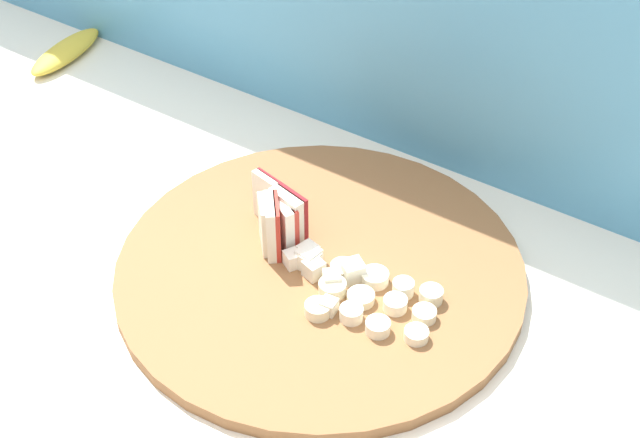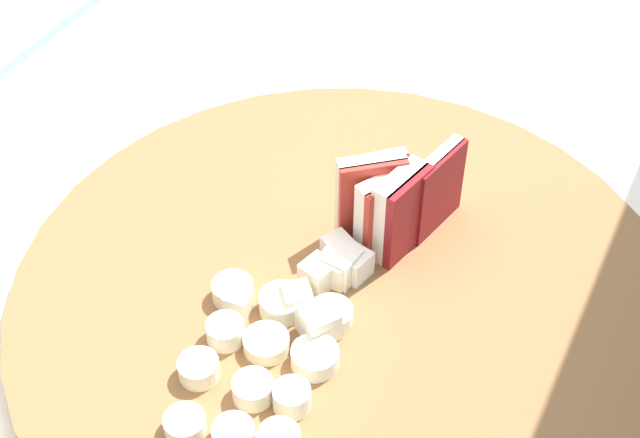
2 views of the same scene
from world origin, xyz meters
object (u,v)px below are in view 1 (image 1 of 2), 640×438
at_px(apple_wedge_fan, 278,219).
at_px(banana_slice_rows, 374,299).
at_px(apple_dice_pile, 320,267).
at_px(banana_peel, 66,51).
at_px(cutting_board, 320,269).

xyz_separation_m(apple_wedge_fan, banana_slice_rows, (0.14, -0.02, -0.02)).
xyz_separation_m(apple_wedge_fan, apple_dice_pile, (0.07, -0.02, -0.02)).
bearing_deg(banana_peel, cutting_board, -16.82).
bearing_deg(apple_dice_pile, banana_slice_rows, -4.75).
bearing_deg(apple_dice_pile, banana_peel, 162.30).
bearing_deg(apple_wedge_fan, cutting_board, -6.44).
distance_m(banana_slice_rows, banana_peel, 0.68).
distance_m(apple_wedge_fan, banana_peel, 0.54).
relative_size(banana_slice_rows, banana_peel, 0.90).
bearing_deg(banana_peel, banana_slice_rows, -16.36).
relative_size(cutting_board, banana_peel, 2.91).
bearing_deg(cutting_board, apple_dice_pile, -57.65).
relative_size(apple_dice_pile, banana_slice_rows, 0.67).
bearing_deg(apple_wedge_fan, apple_dice_pile, -15.71).
xyz_separation_m(apple_dice_pile, banana_slice_rows, (0.07, -0.01, -0.00)).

